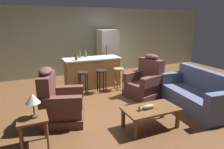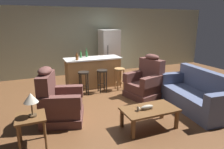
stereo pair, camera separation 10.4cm
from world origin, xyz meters
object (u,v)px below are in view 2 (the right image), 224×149
object	(u,v)px
table_lamp	(31,99)
bottle_tall_green	(77,57)
bar_stool_middle	(102,77)
bottle_short_amber	(81,55)
recliner_near_lamp	(58,102)
kitchen_island	(93,72)
recliner_near_island	(146,82)
refrigerator	(109,53)
couch	(196,95)
bar_stool_left	(84,79)
end_table	(31,122)
bar_stool_right	(119,75)
coffee_table	(149,111)
bottle_wine_dark	(87,54)
fish_figurine	(145,108)

from	to	relation	value
table_lamp	bottle_tall_green	world-z (taller)	bottle_tall_green
bar_stool_middle	bottle_short_amber	bearing A→B (deg)	119.18
table_lamp	bottle_short_amber	size ratio (longest dim) A/B	1.71
recliner_near_lamp	bar_stool_middle	distance (m)	2.01
recliner_near_lamp	kitchen_island	distance (m)	2.43
recliner_near_island	refrigerator	bearing A→B (deg)	-104.53
couch	recliner_near_island	world-z (taller)	recliner_near_island
bar_stool_left	bottle_short_amber	bearing A→B (deg)	80.53
couch	bar_stool_middle	bearing A→B (deg)	-43.54
table_lamp	refrigerator	world-z (taller)	refrigerator
end_table	bar_stool_right	distance (m)	3.35
recliner_near_lamp	end_table	distance (m)	0.93
kitchen_island	couch	bearing A→B (deg)	-55.31
recliner_near_island	bar_stool_right	world-z (taller)	recliner_near_island
coffee_table	bar_stool_middle	size ratio (longest dim) A/B	1.62
bottle_wine_dark	bar_stool_left	bearing A→B (deg)	-111.93
end_table	table_lamp	distance (m)	0.41
end_table	bar_stool_middle	world-z (taller)	bar_stool_middle
coffee_table	kitchen_island	world-z (taller)	kitchen_island
recliner_near_lamp	bar_stool_right	xyz separation A→B (m)	(2.04, 1.37, 0.05)
refrigerator	bar_stool_right	bearing A→B (deg)	-101.89
couch	recliner_near_island	xyz separation A→B (m)	(-0.72, 1.17, 0.08)
recliner_near_island	end_table	size ratio (longest dim) A/B	2.14
table_lamp	bottle_short_amber	bearing A→B (deg)	62.04
bar_stool_left	bottle_wine_dark	xyz separation A→B (m)	(0.34, 0.84, 0.59)
table_lamp	refrigerator	xyz separation A→B (m)	(2.94, 3.96, 0.01)
couch	table_lamp	size ratio (longest dim) A/B	4.81
couch	bottle_tall_green	bearing A→B (deg)	-40.30
bottle_short_amber	table_lamp	bearing A→B (deg)	-117.96
bar_stool_middle	refrigerator	xyz separation A→B (m)	(0.95, 1.83, 0.41)
refrigerator	bottle_tall_green	distance (m)	2.12
fish_figurine	table_lamp	xyz separation A→B (m)	(-2.04, 0.23, 0.41)
couch	coffee_table	bearing A→B (deg)	18.35
end_table	kitchen_island	bearing A→B (deg)	54.88
recliner_near_lamp	bar_stool_right	bearing A→B (deg)	50.92
bottle_short_amber	recliner_near_lamp	bearing A→B (deg)	-115.70
coffee_table	bar_stool_left	xyz separation A→B (m)	(-0.73, 2.36, 0.11)
coffee_table	couch	xyz separation A→B (m)	(1.57, 0.36, -0.02)
bar_stool_left	bar_stool_middle	bearing A→B (deg)	0.00
fish_figurine	bottle_tall_green	distance (m)	2.95
couch	bar_stool_right	xyz separation A→B (m)	(-1.16, 2.00, 0.13)
recliner_near_lamp	recliner_near_island	xyz separation A→B (m)	(2.48, 0.54, 0.00)
bar_stool_left	bar_stool_middle	xyz separation A→B (m)	(0.57, 0.00, 0.00)
bottle_tall_green	bottle_short_amber	bearing A→B (deg)	59.79
recliner_near_lamp	bar_stool_left	xyz separation A→B (m)	(0.90, 1.37, 0.05)
coffee_table	table_lamp	bearing A→B (deg)	174.06
recliner_near_lamp	bottle_wine_dark	distance (m)	2.61
couch	bar_stool_middle	xyz separation A→B (m)	(-1.73, 2.00, 0.13)
fish_figurine	bar_stool_left	xyz separation A→B (m)	(-0.62, 2.37, 0.01)
refrigerator	bottle_wine_dark	xyz separation A→B (m)	(-1.19, -0.99, 0.18)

